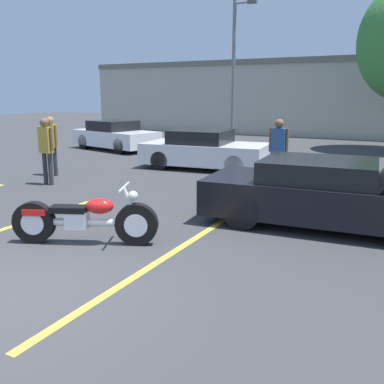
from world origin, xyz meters
TOP-DOWN VIEW (x-y plane):
  - ground_plane at (0.00, 0.00)m, footprint 80.00×80.00m
  - parking_stripe_middle at (-2.24, 1.77)m, footprint 0.12×5.29m
  - parking_stripe_back at (1.10, 1.77)m, footprint 0.12×5.29m
  - far_building at (0.00, 23.23)m, footprint 32.00×4.20m
  - light_pole at (-4.27, 17.63)m, footprint 1.21×0.28m
  - motorcycle at (-0.40, 1.87)m, footprint 2.26×1.17m
  - show_car_hood_open at (2.93, 4.75)m, footprint 4.62×2.23m
  - parked_car_mid_row at (-1.91, 9.40)m, footprint 4.23×2.35m
  - parked_car_left_row at (-7.58, 11.95)m, footprint 4.36×2.71m
  - spectator_near_motorcycle at (-5.39, 6.09)m, footprint 0.52×0.23m
  - spectator_by_show_car at (-4.50, 5.04)m, footprint 0.52×0.24m
  - spectator_midground at (1.10, 7.62)m, footprint 0.52×0.24m

SIDE VIEW (x-z plane):
  - ground_plane at x=0.00m, z-range 0.00..0.00m
  - parking_stripe_middle at x=-2.24m, z-range 0.00..0.01m
  - parking_stripe_back at x=1.10m, z-range 0.00..0.01m
  - motorcycle at x=-0.40m, z-range -0.08..0.90m
  - parked_car_mid_row at x=-1.91m, z-range -0.03..1.23m
  - parked_car_left_row at x=-7.58m, z-range -0.03..1.24m
  - show_car_hood_open at x=2.93m, z-range -0.45..1.70m
  - spectator_near_motorcycle at x=-5.39m, z-range 0.17..1.94m
  - spectator_midground at x=1.10m, z-range 0.18..1.97m
  - spectator_by_show_car at x=-4.50m, z-range 0.18..1.97m
  - far_building at x=0.00m, z-range 0.14..4.54m
  - light_pole at x=-4.27m, z-range 0.38..7.27m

